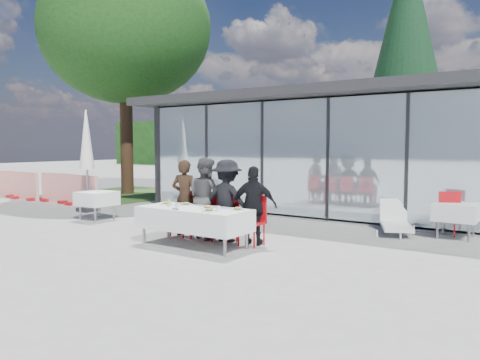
{
  "coord_description": "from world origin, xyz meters",
  "views": [
    {
      "loc": [
        5.81,
        -7.01,
        1.96
      ],
      "look_at": [
        0.25,
        1.2,
        1.22
      ],
      "focal_mm": 35.0,
      "sensor_mm": 36.0,
      "label": 1
    }
  ],
  "objects_px": {
    "diner_d": "(254,206)",
    "deciduous_tree": "(125,30)",
    "juice_bottle": "(169,203)",
    "spare_table_right": "(456,212)",
    "plate_a": "(166,203)",
    "plate_extra": "(209,210)",
    "spare_chair_b": "(448,211)",
    "spare_table_left": "(97,199)",
    "plate_c": "(207,207)",
    "folded_eyeglasses": "(175,209)",
    "diner_a": "(185,198)",
    "diner_chair_b": "(206,213)",
    "diner_c": "(227,201)",
    "diner_b": "(206,198)",
    "plate_d": "(238,209)",
    "diner_chair_d": "(254,218)",
    "plate_b": "(186,204)",
    "construction_barriers": "(28,187)",
    "diner_chair_a": "(185,211)",
    "market_umbrella": "(87,146)",
    "conifer_tree": "(406,47)",
    "lounger": "(395,221)",
    "dining_table": "(194,219)",
    "diner_chair_c": "(227,215)"
  },
  "relations": [
    {
      "from": "diner_d",
      "to": "deciduous_tree",
      "type": "distance_m",
      "value": 12.25
    },
    {
      "from": "juice_bottle",
      "to": "spare_table_right",
      "type": "bearing_deg",
      "value": 39.09
    },
    {
      "from": "plate_a",
      "to": "deciduous_tree",
      "type": "height_order",
      "value": "deciduous_tree"
    },
    {
      "from": "plate_extra",
      "to": "deciduous_tree",
      "type": "relative_size",
      "value": 0.03
    },
    {
      "from": "diner_d",
      "to": "spare_chair_b",
      "type": "distance_m",
      "value": 4.32
    },
    {
      "from": "plate_a",
      "to": "spare_table_left",
      "type": "relative_size",
      "value": 0.32
    },
    {
      "from": "plate_c",
      "to": "deciduous_tree",
      "type": "distance_m",
      "value": 12.08
    },
    {
      "from": "folded_eyeglasses",
      "to": "spare_table_left",
      "type": "distance_m",
      "value": 4.33
    },
    {
      "from": "spare_table_left",
      "to": "spare_table_right",
      "type": "bearing_deg",
      "value": 17.45
    },
    {
      "from": "plate_c",
      "to": "plate_extra",
      "type": "xyz_separation_m",
      "value": [
        0.29,
        -0.32,
        0.0
      ]
    },
    {
      "from": "diner_a",
      "to": "diner_chair_b",
      "type": "relative_size",
      "value": 1.69
    },
    {
      "from": "diner_c",
      "to": "plate_a",
      "type": "relative_size",
      "value": 6.06
    },
    {
      "from": "diner_b",
      "to": "spare_table_right",
      "type": "bearing_deg",
      "value": -126.72
    },
    {
      "from": "plate_d",
      "to": "diner_d",
      "type": "bearing_deg",
      "value": 90.95
    },
    {
      "from": "diner_chair_d",
      "to": "plate_b",
      "type": "bearing_deg",
      "value": -156.79
    },
    {
      "from": "spare_table_left",
      "to": "deciduous_tree",
      "type": "relative_size",
      "value": 0.09
    },
    {
      "from": "diner_d",
      "to": "juice_bottle",
      "type": "xyz_separation_m",
      "value": [
        -1.48,
        -0.84,
        0.04
      ]
    },
    {
      "from": "plate_b",
      "to": "plate_c",
      "type": "xyz_separation_m",
      "value": [
        0.64,
        -0.12,
        0.0
      ]
    },
    {
      "from": "spare_table_right",
      "to": "deciduous_tree",
      "type": "xyz_separation_m",
      "value": [
        -12.61,
        2.39,
        5.93
      ]
    },
    {
      "from": "diner_d",
      "to": "construction_barriers",
      "type": "height_order",
      "value": "diner_d"
    },
    {
      "from": "diner_chair_d",
      "to": "construction_barriers",
      "type": "height_order",
      "value": "construction_barriers"
    },
    {
      "from": "diner_b",
      "to": "plate_extra",
      "type": "height_order",
      "value": "diner_b"
    },
    {
      "from": "plate_c",
      "to": "diner_b",
      "type": "bearing_deg",
      "value": 130.32
    },
    {
      "from": "diner_chair_a",
      "to": "juice_bottle",
      "type": "bearing_deg",
      "value": -69.92
    },
    {
      "from": "diner_a",
      "to": "spare_chair_b",
      "type": "bearing_deg",
      "value": -163.02
    },
    {
      "from": "spare_chair_b",
      "to": "market_umbrella",
      "type": "height_order",
      "value": "market_umbrella"
    },
    {
      "from": "diner_d",
      "to": "diner_chair_d",
      "type": "relative_size",
      "value": 1.59
    },
    {
      "from": "juice_bottle",
      "to": "conifer_tree",
      "type": "bearing_deg",
      "value": 85.48
    },
    {
      "from": "plate_d",
      "to": "spare_table_right",
      "type": "distance_m",
      "value": 4.74
    },
    {
      "from": "market_umbrella",
      "to": "plate_extra",
      "type": "bearing_deg",
      "value": -19.2
    },
    {
      "from": "lounger",
      "to": "deciduous_tree",
      "type": "bearing_deg",
      "value": 167.84
    },
    {
      "from": "diner_b",
      "to": "juice_bottle",
      "type": "relative_size",
      "value": 12.35
    },
    {
      "from": "construction_barriers",
      "to": "conifer_tree",
      "type": "height_order",
      "value": "conifer_tree"
    },
    {
      "from": "spare_chair_b",
      "to": "plate_b",
      "type": "bearing_deg",
      "value": -139.43
    },
    {
      "from": "spare_chair_b",
      "to": "diner_b",
      "type": "bearing_deg",
      "value": -143.47
    },
    {
      "from": "diner_a",
      "to": "diner_chair_d",
      "type": "height_order",
      "value": "diner_a"
    },
    {
      "from": "construction_barriers",
      "to": "diner_chair_a",
      "type": "bearing_deg",
      "value": -12.0
    },
    {
      "from": "dining_table",
      "to": "diner_c",
      "type": "distance_m",
      "value": 0.85
    },
    {
      "from": "diner_b",
      "to": "plate_b",
      "type": "bearing_deg",
      "value": 101.54
    },
    {
      "from": "plate_d",
      "to": "lounger",
      "type": "bearing_deg",
      "value": 60.9
    },
    {
      "from": "dining_table",
      "to": "plate_b",
      "type": "height_order",
      "value": "plate_b"
    },
    {
      "from": "diner_a",
      "to": "spare_table_right",
      "type": "bearing_deg",
      "value": -165.37
    },
    {
      "from": "plate_b",
      "to": "dining_table",
      "type": "bearing_deg",
      "value": -29.06
    },
    {
      "from": "diner_chair_d",
      "to": "spare_table_right",
      "type": "bearing_deg",
      "value": 42.85
    },
    {
      "from": "spare_table_right",
      "to": "juice_bottle",
      "type": "bearing_deg",
      "value": -140.91
    },
    {
      "from": "plate_a",
      "to": "spare_chair_b",
      "type": "relative_size",
      "value": 0.28
    },
    {
      "from": "plate_b",
      "to": "diner_a",
      "type": "bearing_deg",
      "value": 132.71
    },
    {
      "from": "plate_b",
      "to": "folded_eyeglasses",
      "type": "xyz_separation_m",
      "value": [
        0.22,
        -0.57,
        -0.02
      ]
    },
    {
      "from": "diner_chair_c",
      "to": "diner_chair_b",
      "type": "bearing_deg",
      "value": 180.0
    },
    {
      "from": "dining_table",
      "to": "spare_table_right",
      "type": "xyz_separation_m",
      "value": [
        4.08,
        3.69,
        0.02
      ]
    }
  ]
}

